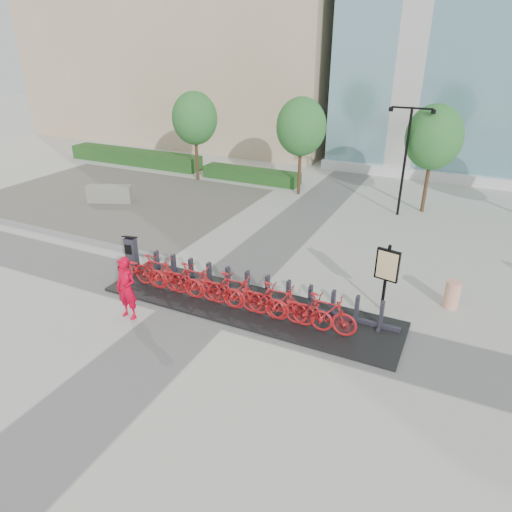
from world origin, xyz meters
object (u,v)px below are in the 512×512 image
at_px(map_sign, 387,268).
at_px(construction_barrel, 452,294).
at_px(kiosk, 132,254).
at_px(bike_0, 140,270).
at_px(jersey_barrier, 110,194).
at_px(worker_red, 126,288).

bearing_deg(map_sign, construction_barrel, 41.93).
height_order(kiosk, construction_barrel, kiosk).
xyz_separation_m(bike_0, jersey_barrier, (-7.19, 6.45, -0.17)).
relative_size(kiosk, worker_red, 0.71).
bearing_deg(map_sign, worker_red, -139.32).
bearing_deg(worker_red, kiosk, 131.68).
height_order(construction_barrel, jersey_barrier, construction_barrel).
distance_m(construction_barrel, jersey_barrier, 17.16).
relative_size(bike_0, map_sign, 0.91).
height_order(jersey_barrier, map_sign, map_sign).
relative_size(kiosk, map_sign, 0.63).
xyz_separation_m(worker_red, map_sign, (6.81, 3.76, 0.47)).
bearing_deg(construction_barrel, map_sign, -149.85).
height_order(bike_0, jersey_barrier, bike_0).
bearing_deg(jersey_barrier, worker_red, -68.85).
height_order(bike_0, construction_barrel, bike_0).
height_order(kiosk, map_sign, map_sign).
height_order(kiosk, jersey_barrier, kiosk).
distance_m(bike_0, worker_red, 2.00).
distance_m(worker_red, jersey_barrier, 11.55).
xyz_separation_m(bike_0, worker_red, (0.92, -1.74, 0.38)).
xyz_separation_m(construction_barrel, jersey_barrier, (-16.84, 3.32, -0.01)).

